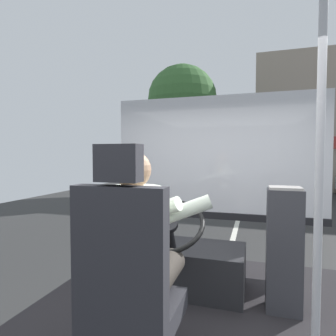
{
  "coord_description": "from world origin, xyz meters",
  "views": [
    {
      "loc": [
        0.46,
        -1.79,
        1.89
      ],
      "look_at": [
        -0.34,
        0.79,
        1.76
      ],
      "focal_mm": 30.24,
      "sensor_mm": 36.0,
      "label": 1
    }
  ],
  "objects_px": {
    "bus_driver": "(139,246)",
    "handrail_pole": "(319,183)",
    "fare_box": "(284,250)",
    "parked_car_red": "(326,174)",
    "steering_console": "(183,265)",
    "driver_seat": "(128,289)"
  },
  "relations": [
    {
      "from": "driver_seat",
      "to": "handrail_pole",
      "type": "xyz_separation_m",
      "value": [
        0.95,
        0.35,
        0.55
      ]
    },
    {
      "from": "driver_seat",
      "to": "fare_box",
      "type": "bearing_deg",
      "value": 51.05
    },
    {
      "from": "driver_seat",
      "to": "bus_driver",
      "type": "height_order",
      "value": "driver_seat"
    },
    {
      "from": "steering_console",
      "to": "driver_seat",
      "type": "bearing_deg",
      "value": -90.0
    },
    {
      "from": "driver_seat",
      "to": "fare_box",
      "type": "relative_size",
      "value": 1.3
    },
    {
      "from": "steering_console",
      "to": "fare_box",
      "type": "xyz_separation_m",
      "value": [
        0.85,
        -0.12,
        0.27
      ]
    },
    {
      "from": "bus_driver",
      "to": "parked_car_red",
      "type": "bearing_deg",
      "value": 75.08
    },
    {
      "from": "handrail_pole",
      "to": "fare_box",
      "type": "distance_m",
      "value": 0.93
    },
    {
      "from": "steering_console",
      "to": "handrail_pole",
      "type": "bearing_deg",
      "value": -40.76
    },
    {
      "from": "driver_seat",
      "to": "bus_driver",
      "type": "distance_m",
      "value": 0.23
    },
    {
      "from": "handrail_pole",
      "to": "parked_car_red",
      "type": "relative_size",
      "value": 0.51
    },
    {
      "from": "fare_box",
      "to": "parked_car_red",
      "type": "height_order",
      "value": "fare_box"
    },
    {
      "from": "bus_driver",
      "to": "handrail_pole",
      "type": "xyz_separation_m",
      "value": [
        0.95,
        0.22,
        0.37
      ]
    },
    {
      "from": "driver_seat",
      "to": "parked_car_red",
      "type": "height_order",
      "value": "driver_seat"
    },
    {
      "from": "fare_box",
      "to": "parked_car_red",
      "type": "bearing_deg",
      "value": 76.99
    },
    {
      "from": "parked_car_red",
      "to": "steering_console",
      "type": "bearing_deg",
      "value": -105.78
    },
    {
      "from": "fare_box",
      "to": "steering_console",
      "type": "bearing_deg",
      "value": 171.93
    },
    {
      "from": "steering_console",
      "to": "parked_car_red",
      "type": "distance_m",
      "value": 17.66
    },
    {
      "from": "bus_driver",
      "to": "parked_car_red",
      "type": "relative_size",
      "value": 0.19
    },
    {
      "from": "handrail_pole",
      "to": "bus_driver",
      "type": "bearing_deg",
      "value": -167.17
    },
    {
      "from": "driver_seat",
      "to": "handrail_pole",
      "type": "distance_m",
      "value": 1.15
    },
    {
      "from": "handrail_pole",
      "to": "fare_box",
      "type": "relative_size",
      "value": 2.2
    }
  ]
}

